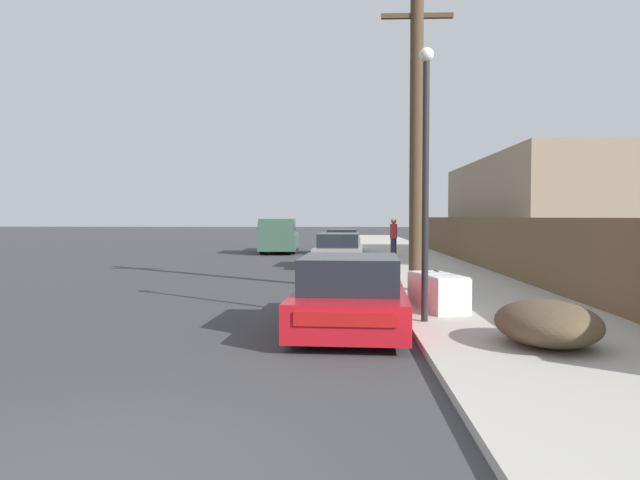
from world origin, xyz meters
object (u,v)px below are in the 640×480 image
(parked_sports_car_red, at_px, (350,296))
(car_parked_mid, at_px, (339,251))
(discarded_fridge, at_px, (438,292))
(brush_pile, at_px, (547,323))
(pickup_truck, at_px, (279,236))
(utility_pole, at_px, (416,135))
(pedestrian, at_px, (394,237))
(car_parked_far, at_px, (343,242))
(street_lamp, at_px, (426,164))

(parked_sports_car_red, height_order, car_parked_mid, car_parked_mid)
(discarded_fridge, xyz_separation_m, brush_pile, (1.05, -3.16, -0.03))
(pickup_truck, distance_m, utility_pole, 17.78)
(pickup_truck, height_order, utility_pole, utility_pole)
(discarded_fridge, bearing_deg, pedestrian, 74.18)
(utility_pole, bearing_deg, car_parked_far, 96.47)
(car_parked_mid, height_order, brush_pile, car_parked_mid)
(parked_sports_car_red, distance_m, pedestrian, 16.97)
(discarded_fridge, distance_m, utility_pole, 4.76)
(car_parked_mid, bearing_deg, discarded_fridge, -76.87)
(parked_sports_car_red, distance_m, pickup_truck, 21.59)
(street_lamp, bearing_deg, parked_sports_car_red, -173.25)
(parked_sports_car_red, height_order, car_parked_far, car_parked_far)
(street_lamp, bearing_deg, utility_pole, 84.70)
(utility_pole, bearing_deg, pedestrian, 87.35)
(utility_pole, distance_m, street_lamp, 4.61)
(discarded_fridge, xyz_separation_m, parked_sports_car_red, (-1.78, -1.46, 0.11))
(discarded_fridge, distance_m, car_parked_mid, 11.39)
(street_lamp, relative_size, pedestrian, 2.69)
(street_lamp, height_order, pedestrian, street_lamp)
(car_parked_mid, distance_m, street_lamp, 12.81)
(car_parked_far, distance_m, brush_pile, 22.47)
(pedestrian, bearing_deg, brush_pile, -88.38)
(parked_sports_car_red, relative_size, street_lamp, 0.91)
(pedestrian, bearing_deg, pickup_truck, 142.78)
(street_lamp, xyz_separation_m, brush_pile, (1.50, -1.86, -2.47))
(discarded_fridge, distance_m, car_parked_far, 19.21)
(car_parked_mid, xyz_separation_m, pickup_truck, (-3.35, 8.62, 0.31))
(car_parked_mid, bearing_deg, pedestrian, 61.41)
(car_parked_far, xyz_separation_m, street_lamp, (1.40, -20.43, 2.30))
(discarded_fridge, bearing_deg, car_parked_mid, 86.34)
(car_parked_mid, relative_size, car_parked_far, 1.10)
(pickup_truck, xyz_separation_m, street_lamp, (4.91, -21.13, 1.98))
(car_parked_mid, distance_m, pickup_truck, 9.25)
(brush_pile, bearing_deg, street_lamp, 128.91)
(parked_sports_car_red, xyz_separation_m, street_lamp, (1.33, 0.16, 2.33))
(utility_pole, bearing_deg, pickup_truck, 107.71)
(car_parked_mid, xyz_separation_m, street_lamp, (1.56, -12.51, 2.29))
(pickup_truck, bearing_deg, discarded_fridge, 102.82)
(street_lamp, distance_m, pedestrian, 16.79)
(discarded_fridge, height_order, street_lamp, street_lamp)
(car_parked_far, relative_size, utility_pole, 0.54)
(brush_pile, height_order, pedestrian, pedestrian)
(utility_pole, xyz_separation_m, pedestrian, (0.56, 12.20, -3.00))
(street_lamp, xyz_separation_m, pedestrian, (0.98, 16.65, -1.87))
(utility_pole, xyz_separation_m, street_lamp, (-0.41, -4.45, -1.14))
(parked_sports_car_red, bearing_deg, pedestrian, 85.33)
(brush_pile, bearing_deg, discarded_fridge, 108.33)
(pickup_truck, bearing_deg, street_lamp, 100.76)
(parked_sports_car_red, bearing_deg, street_lamp, 9.89)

